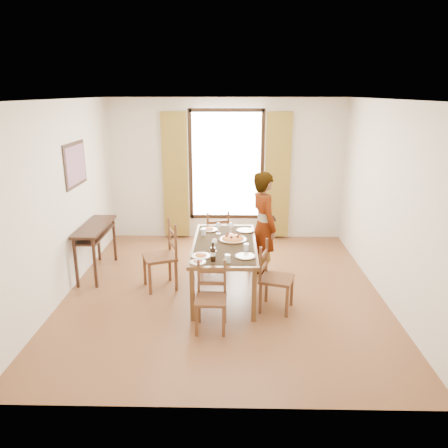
{
  "coord_description": "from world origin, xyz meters",
  "views": [
    {
      "loc": [
        0.13,
        -5.86,
        2.8
      ],
      "look_at": [
        0.01,
        0.05,
        1.0
      ],
      "focal_mm": 35.0,
      "sensor_mm": 36.0,
      "label": 1
    }
  ],
  "objects_px": {
    "dining_table": "(225,247)",
    "console_table": "(95,232)",
    "pasta_platter": "(233,237)",
    "man": "(264,226)"
  },
  "relations": [
    {
      "from": "console_table",
      "to": "dining_table",
      "type": "relative_size",
      "value": 0.67
    },
    {
      "from": "dining_table",
      "to": "console_table",
      "type": "bearing_deg",
      "value": 162.29
    },
    {
      "from": "pasta_platter",
      "to": "console_table",
      "type": "bearing_deg",
      "value": 165.71
    },
    {
      "from": "console_table",
      "to": "pasta_platter",
      "type": "distance_m",
      "value": 2.23
    },
    {
      "from": "dining_table",
      "to": "pasta_platter",
      "type": "bearing_deg",
      "value": 41.09
    },
    {
      "from": "console_table",
      "to": "pasta_platter",
      "type": "xyz_separation_m",
      "value": [
        2.16,
        -0.55,
        0.12
      ]
    },
    {
      "from": "console_table",
      "to": "man",
      "type": "relative_size",
      "value": 0.72
    },
    {
      "from": "dining_table",
      "to": "man",
      "type": "height_order",
      "value": "man"
    },
    {
      "from": "man",
      "to": "console_table",
      "type": "bearing_deg",
      "value": 68.23
    },
    {
      "from": "console_table",
      "to": "man",
      "type": "bearing_deg",
      "value": -2.35
    }
  ]
}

